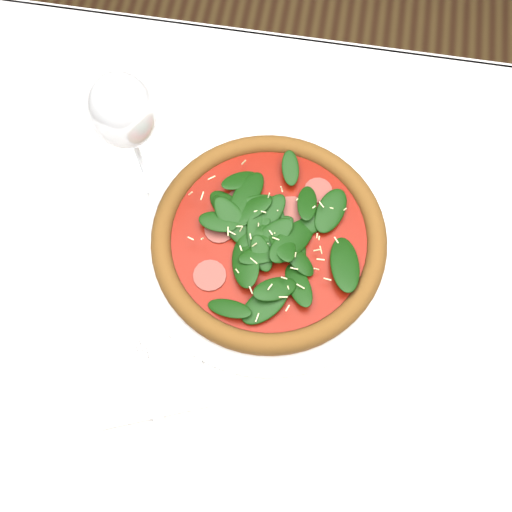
% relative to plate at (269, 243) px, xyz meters
% --- Properties ---
extents(ground, '(6.00, 6.00, 0.00)m').
position_rel_plate_xyz_m(ground, '(0.04, -0.02, -0.76)').
color(ground, brown).
rests_on(ground, ground).
extents(dining_table, '(1.21, 0.81, 0.75)m').
position_rel_plate_xyz_m(dining_table, '(0.04, -0.02, -0.11)').
color(dining_table, white).
rests_on(dining_table, ground).
extents(plate, '(0.38, 0.38, 0.02)m').
position_rel_plate_xyz_m(plate, '(0.00, 0.00, 0.00)').
color(plate, silver).
rests_on(plate, dining_table).
extents(pizza, '(0.39, 0.39, 0.04)m').
position_rel_plate_xyz_m(pizza, '(0.00, 0.00, 0.02)').
color(pizza, '#965424').
rests_on(pizza, plate).
extents(wine_glass, '(0.09, 0.09, 0.21)m').
position_rel_plate_xyz_m(wine_glass, '(-0.20, 0.09, 0.14)').
color(wine_glass, silver).
rests_on(wine_glass, dining_table).
extents(napkin, '(0.15, 0.11, 0.01)m').
position_rel_plate_xyz_m(napkin, '(-0.12, -0.23, -0.00)').
color(napkin, white).
rests_on(napkin, dining_table).
extents(fork, '(0.08, 0.13, 0.00)m').
position_rel_plate_xyz_m(fork, '(-0.13, -0.21, 0.00)').
color(fork, silver).
rests_on(fork, napkin).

